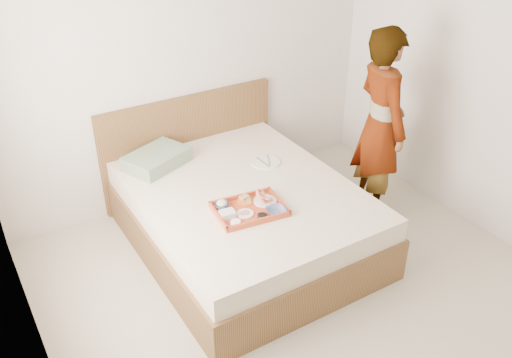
{
  "coord_description": "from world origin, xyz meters",
  "views": [
    {
      "loc": [
        -1.88,
        -2.09,
        2.76
      ],
      "look_at": [
        -0.04,
        0.9,
        0.65
      ],
      "focal_mm": 38.35,
      "sensor_mm": 36.0,
      "label": 1
    }
  ],
  "objects_px": {
    "person": "(380,125)",
    "bed": "(244,217)",
    "tray": "(249,209)",
    "dinner_plate": "(266,162)"
  },
  "relations": [
    {
      "from": "dinner_plate",
      "to": "person",
      "type": "bearing_deg",
      "value": -25.5
    },
    {
      "from": "tray",
      "to": "person",
      "type": "xyz_separation_m",
      "value": [
        1.34,
        0.14,
        0.27
      ]
    },
    {
      "from": "bed",
      "to": "dinner_plate",
      "type": "relative_size",
      "value": 8.23
    },
    {
      "from": "tray",
      "to": "dinner_plate",
      "type": "height_order",
      "value": "tray"
    },
    {
      "from": "tray",
      "to": "person",
      "type": "distance_m",
      "value": 1.38
    },
    {
      "from": "bed",
      "to": "dinner_plate",
      "type": "distance_m",
      "value": 0.52
    },
    {
      "from": "bed",
      "to": "person",
      "type": "height_order",
      "value": "person"
    },
    {
      "from": "person",
      "to": "bed",
      "type": "bearing_deg",
      "value": 95.67
    },
    {
      "from": "dinner_plate",
      "to": "tray",
      "type": "bearing_deg",
      "value": -131.67
    },
    {
      "from": "bed",
      "to": "dinner_plate",
      "type": "height_order",
      "value": "dinner_plate"
    }
  ]
}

